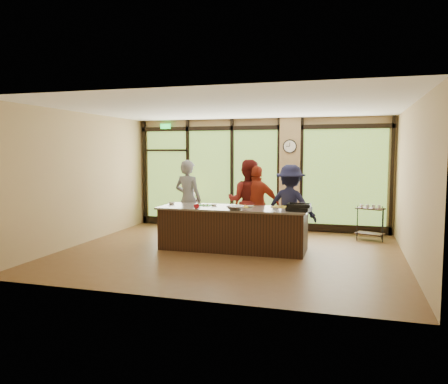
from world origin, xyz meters
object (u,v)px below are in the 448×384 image
Objects in this scene: cook_left at (188,200)px; flower_stand at (190,213)px; cook_right at (290,206)px; roasting_pan at (299,209)px; island_base at (233,229)px; bar_cart at (370,219)px.

flower_stand is at bearing -59.71° from cook_left.
cook_right is 3.98× the size of roasting_pan.
flower_stand is (-1.84, 2.27, -0.03)m from island_base.
bar_cart is (1.74, 1.19, -0.40)m from cook_right.
roasting_pan is at bearing -103.27° from bar_cart.
island_base reaches higher than bar_cart.
flower_stand is at bearing -15.97° from cook_right.
island_base is at bearing -68.55° from flower_stand.
cook_left reaches higher than flower_stand.
cook_left is 4.37m from bar_cart.
island_base is at bearing 43.00° from cook_right.
roasting_pan is (2.76, -0.98, 0.00)m from cook_left.
cook_right is at bearing -123.98° from bar_cart.
cook_left is 4.18× the size of roasting_pan.
cook_left is at bearing 9.78° from cook_right.
island_base is 1.62× the size of cook_left.
cook_left reaches higher than bar_cart.
cook_right is 2.23× the size of flower_stand.
cook_right is at bearing 30.84° from island_base.
flower_stand is 4.74m from bar_cart.
cook_left reaches higher than island_base.
cook_right is 0.93m from roasting_pan.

